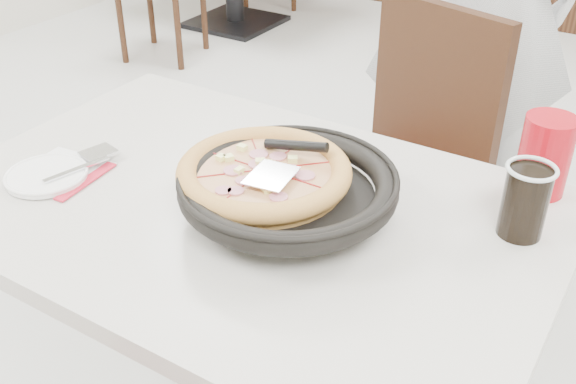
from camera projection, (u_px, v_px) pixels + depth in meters
The scene contains 12 objects.
floor at pixel (255, 349), 2.01m from camera, with size 7.00×7.00×0.00m, color #B9B9B4.
main_table at pixel (248, 341), 1.51m from camera, with size 1.20×0.80×0.75m, color beige, non-canonical shape.
chair_far at pixel (384, 186), 1.89m from camera, with size 0.42×0.42×0.95m, color black, non-canonical shape.
trivet at pixel (281, 193), 1.30m from camera, with size 0.12×0.12×0.04m, color black.
pizza_pan at pixel (288, 196), 1.25m from camera, with size 0.32×0.32×0.01m, color black.
pizza at pixel (264, 179), 1.27m from camera, with size 0.30×0.30×0.02m, color #DCA053.
pizza_server at pixel (271, 176), 1.21m from camera, with size 0.08×0.10×0.00m, color silver.
napkin at pixel (61, 172), 1.40m from camera, with size 0.16×0.16×0.00m, color white.
side_plate at pixel (47, 176), 1.38m from camera, with size 0.16×0.16×0.01m, color white.
fork at pixel (77, 169), 1.38m from camera, with size 0.01×0.15×0.00m, color silver.
cola_glass at pixel (525, 203), 1.19m from camera, with size 0.08×0.08×0.13m, color black.
red_cup at pixel (545, 155), 1.30m from camera, with size 0.10×0.10×0.16m, color #AB0A15.
Camera 1 is at (0.85, -1.18, 1.46)m, focal length 42.00 mm.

